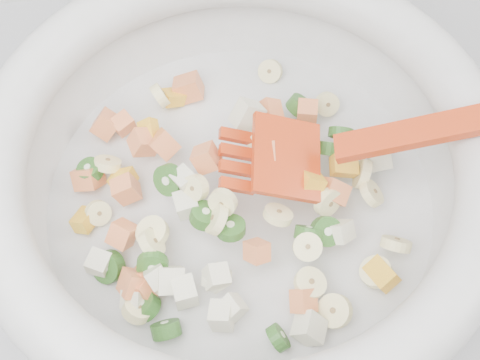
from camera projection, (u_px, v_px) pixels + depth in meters
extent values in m
cube|color=gray|center=(306.00, 334.00, 1.01)|extent=(2.00, 0.60, 0.90)
cylinder|color=beige|center=(240.00, 202.00, 0.60)|extent=(0.36, 0.36, 0.02)
torus|color=beige|center=(240.00, 152.00, 0.53)|extent=(0.44, 0.44, 0.05)
cylinder|color=#F7F0A4|center=(223.00, 202.00, 0.54)|extent=(0.03, 0.03, 0.03)
cylinder|color=#F7F0A4|center=(362.00, 174.00, 0.59)|extent=(0.02, 0.03, 0.03)
cylinder|color=#F7F0A4|center=(152.00, 232.00, 0.55)|extent=(0.04, 0.04, 0.02)
cylinder|color=#F7F0A4|center=(278.00, 215.00, 0.55)|extent=(0.03, 0.03, 0.02)
cylinder|color=#F7F0A4|center=(307.00, 247.00, 0.54)|extent=(0.03, 0.03, 0.02)
cylinder|color=#F7F0A4|center=(98.00, 213.00, 0.58)|extent=(0.03, 0.02, 0.03)
cylinder|color=#F7F0A4|center=(396.00, 244.00, 0.56)|extent=(0.04, 0.03, 0.03)
cylinder|color=#F7F0A4|center=(152.00, 243.00, 0.54)|extent=(0.03, 0.03, 0.03)
cylinder|color=#F7F0A4|center=(262.00, 146.00, 0.57)|extent=(0.02, 0.03, 0.03)
cylinder|color=#F7F0A4|center=(372.00, 193.00, 0.58)|extent=(0.02, 0.03, 0.03)
cylinder|color=#F7F0A4|center=(137.00, 310.00, 0.53)|extent=(0.03, 0.03, 0.02)
cylinder|color=#F7F0A4|center=(335.00, 311.00, 0.53)|extent=(0.04, 0.04, 0.02)
cylinder|color=#F7F0A4|center=(196.00, 188.00, 0.55)|extent=(0.03, 0.03, 0.03)
cylinder|color=#F7F0A4|center=(310.00, 283.00, 0.53)|extent=(0.04, 0.04, 0.02)
cylinder|color=#F7F0A4|center=(328.00, 202.00, 0.56)|extent=(0.03, 0.03, 0.03)
cylinder|color=#F7F0A4|center=(217.00, 219.00, 0.54)|extent=(0.03, 0.04, 0.04)
cylinder|color=#F7F0A4|center=(376.00, 272.00, 0.54)|extent=(0.04, 0.04, 0.02)
cylinder|color=#F7F0A4|center=(327.00, 104.00, 0.63)|extent=(0.03, 0.02, 0.03)
cylinder|color=#F7F0A4|center=(270.00, 71.00, 0.66)|extent=(0.03, 0.03, 0.03)
cylinder|color=#F7F0A4|center=(107.00, 164.00, 0.59)|extent=(0.03, 0.03, 0.03)
cylinder|color=#F7F0A4|center=(160.00, 96.00, 0.63)|extent=(0.02, 0.03, 0.03)
cube|color=#F39C4C|center=(188.00, 88.00, 0.65)|extent=(0.03, 0.03, 0.03)
cube|color=#F39C4C|center=(164.00, 144.00, 0.59)|extent=(0.03, 0.03, 0.03)
cube|color=#F39C4C|center=(206.00, 158.00, 0.56)|extent=(0.03, 0.03, 0.03)
cube|color=#F39C4C|center=(89.00, 178.00, 0.59)|extent=(0.03, 0.03, 0.03)
cube|color=#F39C4C|center=(122.00, 234.00, 0.55)|extent=(0.03, 0.03, 0.03)
cube|color=#F39C4C|center=(126.00, 189.00, 0.58)|extent=(0.03, 0.02, 0.03)
cube|color=#F39C4C|center=(144.00, 281.00, 0.54)|extent=(0.03, 0.03, 0.03)
cube|color=#F39C4C|center=(334.00, 192.00, 0.57)|extent=(0.03, 0.03, 0.03)
cube|color=#F39C4C|center=(135.00, 284.00, 0.54)|extent=(0.03, 0.03, 0.04)
cube|color=#F39C4C|center=(267.00, 155.00, 0.56)|extent=(0.02, 0.02, 0.03)
cube|color=#F39C4C|center=(257.00, 251.00, 0.53)|extent=(0.02, 0.03, 0.03)
cube|color=#F39C4C|center=(270.00, 112.00, 0.61)|extent=(0.03, 0.03, 0.03)
cube|color=#F39C4C|center=(123.00, 124.00, 0.62)|extent=(0.02, 0.03, 0.02)
cube|color=#F39C4C|center=(307.00, 113.00, 0.62)|extent=(0.02, 0.02, 0.02)
cube|color=#F39C4C|center=(145.00, 142.00, 0.60)|extent=(0.03, 0.03, 0.03)
cube|color=#F39C4C|center=(304.00, 301.00, 0.53)|extent=(0.02, 0.03, 0.03)
cube|color=#F39C4C|center=(106.00, 124.00, 0.62)|extent=(0.03, 0.03, 0.03)
cube|color=#F39C4C|center=(144.00, 285.00, 0.54)|extent=(0.04, 0.04, 0.03)
cylinder|color=green|center=(327.00, 149.00, 0.59)|extent=(0.03, 0.03, 0.03)
cylinder|color=green|center=(231.00, 228.00, 0.54)|extent=(0.03, 0.03, 0.01)
cylinder|color=green|center=(90.00, 170.00, 0.59)|extent=(0.03, 0.03, 0.02)
cylinder|color=green|center=(169.00, 180.00, 0.56)|extent=(0.03, 0.04, 0.03)
cylinder|color=green|center=(326.00, 231.00, 0.55)|extent=(0.03, 0.03, 0.03)
cylinder|color=green|center=(309.00, 233.00, 0.55)|extent=(0.03, 0.03, 0.03)
cylinder|color=green|center=(166.00, 330.00, 0.53)|extent=(0.03, 0.03, 0.03)
cylinder|color=green|center=(204.00, 216.00, 0.55)|extent=(0.04, 0.03, 0.02)
cylinder|color=green|center=(278.00, 338.00, 0.52)|extent=(0.02, 0.03, 0.03)
cylinder|color=green|center=(108.00, 267.00, 0.55)|extent=(0.03, 0.03, 0.04)
cylinder|color=green|center=(341.00, 133.00, 0.60)|extent=(0.03, 0.02, 0.03)
cylinder|color=green|center=(145.00, 306.00, 0.53)|extent=(0.03, 0.03, 0.03)
cylinder|color=green|center=(299.00, 106.00, 0.62)|extent=(0.03, 0.03, 0.03)
cylinder|color=green|center=(153.00, 265.00, 0.54)|extent=(0.04, 0.02, 0.04)
cube|color=beige|center=(99.00, 263.00, 0.55)|extent=(0.02, 0.03, 0.02)
cube|color=beige|center=(185.00, 180.00, 0.55)|extent=(0.03, 0.02, 0.02)
cube|color=beige|center=(231.00, 309.00, 0.52)|extent=(0.03, 0.03, 0.02)
cube|color=beige|center=(134.00, 299.00, 0.53)|extent=(0.02, 0.02, 0.03)
cube|color=beige|center=(217.00, 276.00, 0.53)|extent=(0.02, 0.02, 0.02)
cube|color=beige|center=(222.00, 316.00, 0.52)|extent=(0.02, 0.02, 0.03)
cube|color=beige|center=(170.00, 280.00, 0.53)|extent=(0.03, 0.03, 0.03)
cube|color=beige|center=(217.00, 278.00, 0.53)|extent=(0.03, 0.02, 0.03)
cube|color=beige|center=(187.00, 204.00, 0.55)|extent=(0.02, 0.02, 0.02)
cube|color=beige|center=(339.00, 232.00, 0.55)|extent=(0.03, 0.03, 0.03)
cube|color=beige|center=(309.00, 328.00, 0.52)|extent=(0.03, 0.03, 0.03)
cube|color=beige|center=(185.00, 292.00, 0.53)|extent=(0.02, 0.02, 0.02)
cube|color=beige|center=(157.00, 276.00, 0.53)|extent=(0.02, 0.03, 0.03)
cube|color=beige|center=(247.00, 115.00, 0.59)|extent=(0.04, 0.03, 0.04)
cube|color=beige|center=(379.00, 156.00, 0.60)|extent=(0.02, 0.03, 0.03)
cube|color=yellow|center=(382.00, 274.00, 0.54)|extent=(0.03, 0.03, 0.03)
cube|color=yellow|center=(85.00, 220.00, 0.58)|extent=(0.03, 0.03, 0.02)
cube|color=yellow|center=(123.00, 180.00, 0.59)|extent=(0.03, 0.02, 0.03)
cube|color=yellow|center=(310.00, 180.00, 0.56)|extent=(0.03, 0.03, 0.03)
cube|color=yellow|center=(150.00, 133.00, 0.60)|extent=(0.02, 0.03, 0.02)
cube|color=yellow|center=(344.00, 166.00, 0.58)|extent=(0.03, 0.02, 0.02)
cube|color=yellow|center=(172.00, 97.00, 0.64)|extent=(0.03, 0.03, 0.02)
cube|color=#BB3310|center=(286.00, 158.00, 0.55)|extent=(0.07, 0.08, 0.04)
cube|color=#BB3310|center=(236.00, 136.00, 0.57)|extent=(0.03, 0.01, 0.02)
cube|color=#BB3310|center=(237.00, 152.00, 0.56)|extent=(0.03, 0.01, 0.02)
cube|color=#BB3310|center=(237.00, 169.00, 0.55)|extent=(0.03, 0.01, 0.02)
cube|color=#BB3310|center=(237.00, 186.00, 0.54)|extent=(0.03, 0.01, 0.02)
cube|color=#BB3310|center=(473.00, 121.00, 0.51)|extent=(0.21, 0.05, 0.08)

